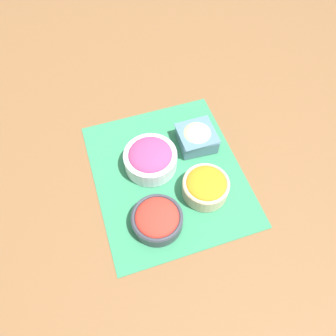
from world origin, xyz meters
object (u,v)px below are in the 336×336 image
object	(u,v)px
carrot_bowl	(206,186)
tomato_bowl	(157,219)
onion_bowl	(150,158)
cucumber_bowl	(197,137)

from	to	relation	value
carrot_bowl	tomato_bowl	bearing A→B (deg)	107.34
onion_bowl	tomato_bowl	xyz separation A→B (m)	(-0.19, 0.04, -0.01)
onion_bowl	tomato_bowl	bearing A→B (deg)	168.69
carrot_bowl	cucumber_bowl	xyz separation A→B (m)	(0.18, -0.04, -0.00)
carrot_bowl	tomato_bowl	xyz separation A→B (m)	(-0.05, 0.16, -0.01)
onion_bowl	cucumber_bowl	size ratio (longest dim) A/B	1.35
tomato_bowl	onion_bowl	bearing A→B (deg)	-11.31
carrot_bowl	tomato_bowl	world-z (taller)	carrot_bowl
onion_bowl	carrot_bowl	distance (m)	0.19
onion_bowl	carrot_bowl	world-z (taller)	onion_bowl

